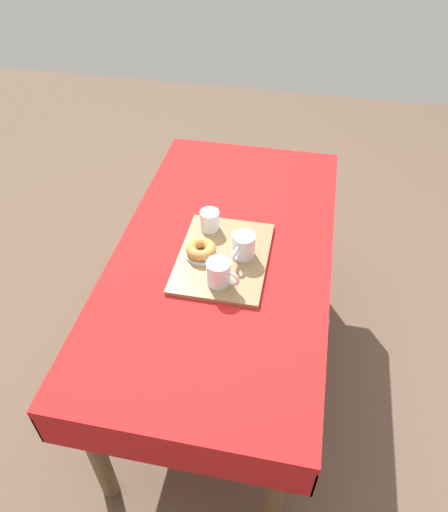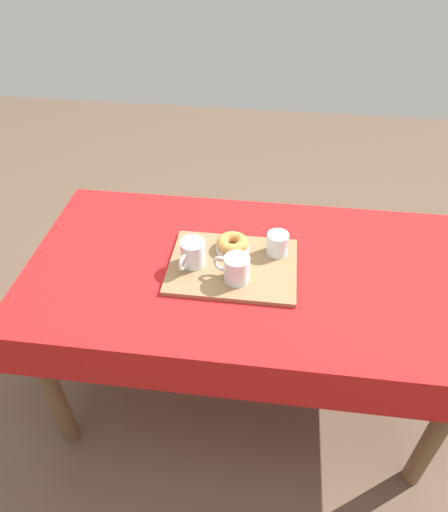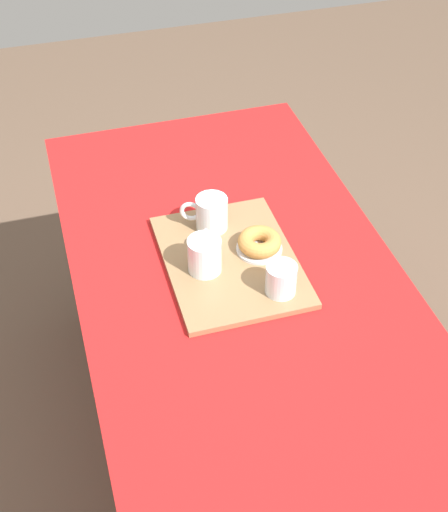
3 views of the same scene
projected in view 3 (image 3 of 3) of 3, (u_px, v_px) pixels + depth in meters
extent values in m
plane|color=brown|center=(236.00, 441.00, 2.26)|extent=(6.00, 6.00, 0.00)
cube|color=red|center=(239.00, 281.00, 1.79)|extent=(1.52, 0.80, 0.04)
cube|color=red|center=(380.00, 275.00, 1.93)|extent=(1.52, 0.01, 0.14)
cube|color=red|center=(84.00, 338.00, 1.77)|extent=(1.52, 0.01, 0.14)
cube|color=red|center=(172.00, 148.00, 2.39)|extent=(0.01, 0.80, 0.14)
cylinder|color=brown|center=(265.00, 212.00, 2.57)|extent=(0.06, 0.06, 0.68)
cylinder|color=brown|center=(93.00, 244.00, 2.44)|extent=(0.06, 0.06, 0.68)
cube|color=olive|center=(230.00, 261.00, 1.81)|extent=(0.43, 0.32, 0.02)
cylinder|color=white|center=(205.00, 255.00, 1.74)|extent=(0.08, 0.08, 0.09)
cylinder|color=#84380F|center=(205.00, 258.00, 1.75)|extent=(0.07, 0.07, 0.07)
torus|color=white|center=(206.00, 240.00, 1.78)|extent=(0.06, 0.03, 0.06)
cylinder|color=white|center=(212.00, 213.00, 1.86)|extent=(0.08, 0.08, 0.09)
cylinder|color=#84380F|center=(212.00, 216.00, 1.87)|extent=(0.07, 0.07, 0.07)
torus|color=white|center=(191.00, 211.00, 1.87)|extent=(0.03, 0.06, 0.06)
cylinder|color=white|center=(281.00, 279.00, 1.69)|extent=(0.07, 0.07, 0.08)
cylinder|color=silver|center=(281.00, 284.00, 1.70)|extent=(0.06, 0.06, 0.04)
cylinder|color=silver|center=(259.00, 249.00, 1.82)|extent=(0.12, 0.12, 0.01)
torus|color=#BC7F3D|center=(260.00, 242.00, 1.81)|extent=(0.11, 0.11, 0.04)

